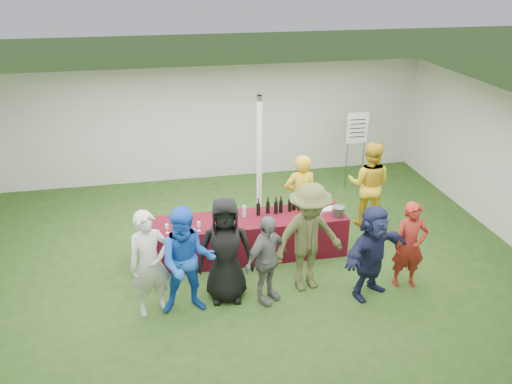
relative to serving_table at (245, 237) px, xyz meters
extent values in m
plane|color=#284719|center=(-0.06, -0.29, -0.38)|extent=(60.00, 60.00, 0.00)
plane|color=white|center=(-0.06, 3.71, 0.97)|extent=(10.00, 0.00, 10.00)
plane|color=white|center=(-0.06, -4.29, 0.97)|extent=(10.00, 0.00, 10.00)
plane|color=white|center=(-0.06, -0.29, 2.33)|extent=(10.00, 10.00, 0.00)
cylinder|color=silver|center=(0.44, 0.91, 0.98)|extent=(0.10, 0.10, 2.70)
cube|color=#570A18|center=(0.00, 0.00, 0.00)|extent=(3.60, 0.80, 0.75)
cylinder|color=black|center=(0.26, 0.10, 0.48)|extent=(0.07, 0.07, 0.22)
cylinder|color=black|center=(0.26, 0.10, 0.64)|extent=(0.03, 0.03, 0.08)
cylinder|color=maroon|center=(0.26, 0.10, 0.69)|extent=(0.03, 0.03, 0.02)
cylinder|color=black|center=(0.44, 0.14, 0.48)|extent=(0.07, 0.07, 0.22)
cylinder|color=black|center=(0.44, 0.14, 0.64)|extent=(0.03, 0.03, 0.08)
cylinder|color=maroon|center=(0.44, 0.14, 0.69)|extent=(0.03, 0.03, 0.02)
cylinder|color=black|center=(0.58, 0.11, 0.48)|extent=(0.07, 0.07, 0.22)
cylinder|color=black|center=(0.58, 0.11, 0.64)|extent=(0.03, 0.03, 0.08)
cylinder|color=maroon|center=(0.58, 0.11, 0.69)|extent=(0.03, 0.03, 0.02)
cylinder|color=black|center=(0.68, 0.13, 0.48)|extent=(0.07, 0.07, 0.22)
cylinder|color=black|center=(0.68, 0.13, 0.64)|extent=(0.03, 0.03, 0.08)
cylinder|color=maroon|center=(0.68, 0.13, 0.69)|extent=(0.03, 0.03, 0.02)
cylinder|color=black|center=(0.85, 0.14, 0.48)|extent=(0.07, 0.07, 0.22)
cylinder|color=black|center=(0.85, 0.14, 0.64)|extent=(0.03, 0.03, 0.08)
cylinder|color=maroon|center=(0.85, 0.14, 0.69)|extent=(0.03, 0.03, 0.02)
cylinder|color=black|center=(0.94, 0.17, 0.48)|extent=(0.07, 0.07, 0.22)
cylinder|color=black|center=(0.94, 0.17, 0.64)|extent=(0.03, 0.03, 0.08)
cylinder|color=maroon|center=(0.94, 0.17, 0.69)|extent=(0.03, 0.03, 0.02)
cylinder|color=silver|center=(-1.35, -0.24, 0.38)|extent=(0.06, 0.06, 0.00)
cylinder|color=silver|center=(-1.35, -0.24, 0.42)|extent=(0.01, 0.01, 0.07)
cylinder|color=silver|center=(-1.35, -0.24, 0.50)|extent=(0.06, 0.06, 0.08)
cylinder|color=#4E080E|center=(-1.35, -0.24, 0.47)|extent=(0.05, 0.05, 0.02)
cylinder|color=silver|center=(-1.07, -0.27, 0.38)|extent=(0.06, 0.06, 0.00)
cylinder|color=silver|center=(-1.07, -0.27, 0.42)|extent=(0.01, 0.01, 0.07)
cylinder|color=silver|center=(-1.07, -0.27, 0.50)|extent=(0.06, 0.06, 0.08)
cylinder|color=#4E080E|center=(-1.07, -0.27, 0.47)|extent=(0.05, 0.05, 0.02)
cylinder|color=silver|center=(-0.83, -0.27, 0.38)|extent=(0.06, 0.06, 0.00)
cylinder|color=silver|center=(-0.83, -0.27, 0.42)|extent=(0.01, 0.01, 0.07)
cylinder|color=silver|center=(-0.83, -0.27, 0.50)|extent=(0.06, 0.06, 0.08)
cylinder|color=#4E080E|center=(-0.83, -0.27, 0.47)|extent=(0.05, 0.05, 0.02)
cylinder|color=silver|center=(-0.32, -0.30, 0.38)|extent=(0.06, 0.06, 0.00)
cylinder|color=silver|center=(-0.32, -0.30, 0.42)|extent=(0.01, 0.01, 0.07)
cylinder|color=silver|center=(-0.32, -0.30, 0.50)|extent=(0.06, 0.06, 0.08)
cylinder|color=#4E080E|center=(-0.32, -0.30, 0.47)|extent=(0.05, 0.05, 0.02)
cylinder|color=silver|center=(1.31, -0.20, 0.38)|extent=(0.06, 0.06, 0.00)
cylinder|color=silver|center=(1.31, -0.20, 0.42)|extent=(0.01, 0.01, 0.07)
cylinder|color=silver|center=(1.31, -0.20, 0.50)|extent=(0.06, 0.06, 0.08)
cylinder|color=#4E080E|center=(1.31, -0.20, 0.47)|extent=(0.05, 0.05, 0.02)
cylinder|color=silver|center=(1.29, -0.26, 0.38)|extent=(0.06, 0.06, 0.00)
cylinder|color=silver|center=(1.29, -0.26, 0.42)|extent=(0.01, 0.01, 0.07)
cylinder|color=silver|center=(1.29, -0.26, 0.50)|extent=(0.06, 0.06, 0.08)
cylinder|color=silver|center=(0.01, 0.08, 0.47)|extent=(0.07, 0.07, 0.20)
cylinder|color=silver|center=(0.01, 0.08, 0.59)|extent=(0.03, 0.03, 0.03)
cube|color=white|center=(1.52, 0.05, 0.39)|extent=(0.25, 0.18, 0.03)
cylinder|color=slate|center=(1.64, -0.22, 0.46)|extent=(0.22, 0.22, 0.18)
cylinder|color=slate|center=(2.80, 2.45, 0.18)|extent=(0.02, 0.02, 1.10)
cylinder|color=slate|center=(3.20, 2.45, 0.18)|extent=(0.02, 0.02, 1.10)
cube|color=white|center=(3.00, 2.45, 1.07)|extent=(0.50, 0.02, 0.70)
cube|color=black|center=(3.00, 2.44, 1.27)|extent=(0.36, 0.01, 0.02)
cube|color=black|center=(3.00, 2.44, 1.17)|extent=(0.36, 0.01, 0.02)
cube|color=black|center=(3.00, 2.44, 1.07)|extent=(0.36, 0.01, 0.02)
cube|color=black|center=(3.00, 2.44, 0.97)|extent=(0.36, 0.01, 0.02)
cube|color=black|center=(3.00, 2.44, 0.88)|extent=(0.36, 0.01, 0.02)
imported|color=gold|center=(1.13, 0.45, 0.47)|extent=(0.62, 0.41, 1.69)
imported|color=gold|center=(2.60, 0.72, 0.49)|extent=(1.06, 0.98, 1.74)
imported|color=silver|center=(-1.64, -1.27, 0.47)|extent=(0.70, 0.55, 1.69)
imported|color=blue|center=(-1.09, -1.36, 0.49)|extent=(0.87, 0.69, 1.73)
imported|color=black|center=(-0.50, -1.16, 0.49)|extent=(0.90, 0.63, 1.73)
imported|color=slate|center=(0.10, -1.34, 0.36)|extent=(0.91, 0.79, 1.47)
imported|color=#4D4F2A|center=(0.81, -1.14, 0.55)|extent=(1.30, 0.91, 1.84)
imported|color=#1D2045|center=(1.73, -1.50, 0.40)|extent=(1.49, 1.06, 1.55)
imported|color=maroon|center=(2.43, -1.38, 0.36)|extent=(0.58, 0.42, 1.48)
camera|label=1|loc=(-1.31, -7.60, 4.50)|focal=35.00mm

